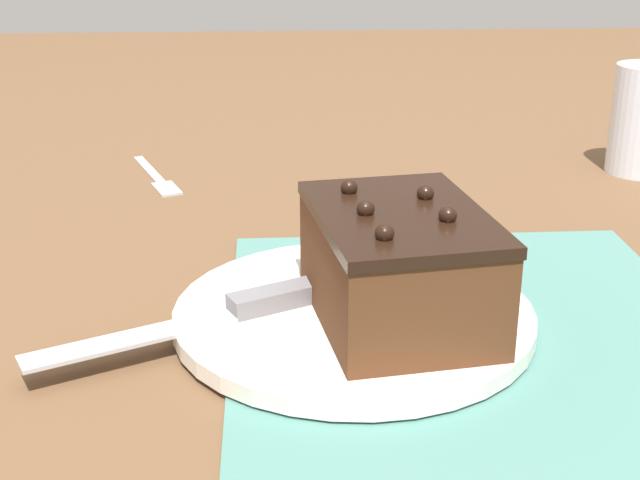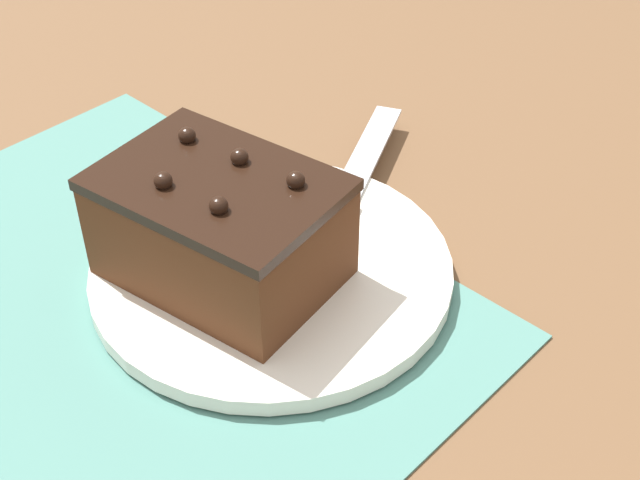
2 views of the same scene
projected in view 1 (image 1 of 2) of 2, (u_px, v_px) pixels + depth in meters
The scene contains 6 objects.
ground_plane at pixel (487, 363), 0.59m from camera, with size 3.00×3.00×0.00m, color brown.
placemat_woven at pixel (487, 360), 0.59m from camera, with size 0.46×0.34×0.00m, color slate.
cake_plate at pixel (353, 316), 0.63m from camera, with size 0.25×0.25×0.01m.
chocolate_cake at pixel (399, 265), 0.60m from camera, with size 0.17×0.13×0.09m.
serving_knife at pixel (229, 311), 0.61m from camera, with size 0.11×0.20×0.01m.
dessert_fork at pixel (157, 177), 0.96m from camera, with size 0.15×0.07×0.01m.
Camera 1 is at (-0.51, 0.14, 0.29)m, focal length 50.00 mm.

